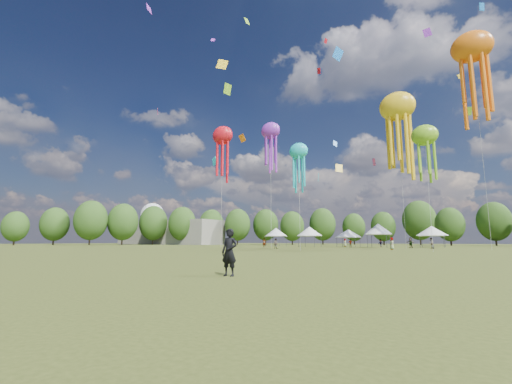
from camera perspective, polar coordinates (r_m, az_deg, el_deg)
The scene contains 10 objects.
ground at distance 20.71m, azimuth -20.06°, elevation -11.15°, with size 300.00×300.00×0.00m, color #384416.
observer_main at distance 11.85m, azimuth -4.55°, elevation -10.15°, with size 0.60×0.39×1.63m, color black.
spectator_near at distance 52.94m, azimuth 3.36°, elevation -8.76°, with size 0.77×0.60×1.57m, color gray.
spectators_far at distance 63.97m, azimuth 19.93°, elevation -8.15°, with size 29.90×23.02×1.81m.
festival_tents at distance 70.97m, azimuth 15.05°, elevation -6.48°, with size 38.24×12.19×4.46m.
show_kites at distance 58.01m, azimuth 19.24°, elevation 12.32°, with size 46.54×19.94×31.38m.
small_kites at distance 64.19m, azimuth 14.03°, elevation 17.97°, with size 75.87×59.60×44.37m.
treeline at distance 78.22m, azimuth 16.80°, elevation -4.06°, with size 201.57×95.24×13.43m.
hangar at distance 122.43m, azimuth -14.51°, elevation -6.75°, with size 40.00×12.00×8.00m, color gray.
radome at distance 138.53m, azimuth -17.24°, elevation -4.32°, with size 9.00×9.00×16.00m.
Camera 1 is at (16.15, -12.91, 1.20)m, focal length 23.52 mm.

